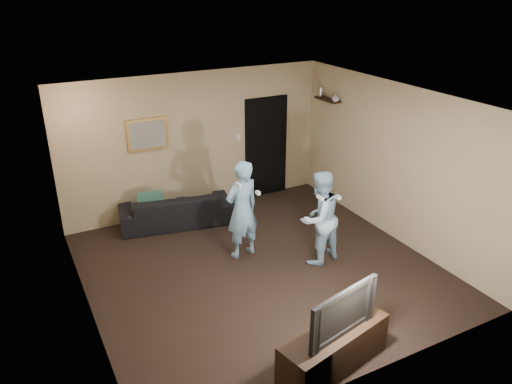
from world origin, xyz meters
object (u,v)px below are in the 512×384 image
tv_console (334,348)px  television (337,309)px  wii_player_left (242,210)px  wii_player_right (319,218)px  sofa (176,209)px

tv_console → television: size_ratio=1.38×
wii_player_left → wii_player_right: wii_player_left is taller
sofa → wii_player_right: wii_player_right is taller
tv_console → wii_player_right: bearing=47.5°
sofa → wii_player_left: (0.57, -1.54, 0.51)m
tv_console → television: bearing=0.0°
television → wii_player_right: bearing=47.5°
television → wii_player_left: 2.72m
sofa → wii_player_right: size_ratio=1.31×
wii_player_right → sofa: bearing=124.3°
tv_console → wii_player_left: size_ratio=0.88×
tv_console → wii_player_left: wii_player_left is taller
sofa → wii_player_right: 2.76m
tv_console → wii_player_right: 2.37m
television → wii_player_left: (0.19, 2.72, 0.01)m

